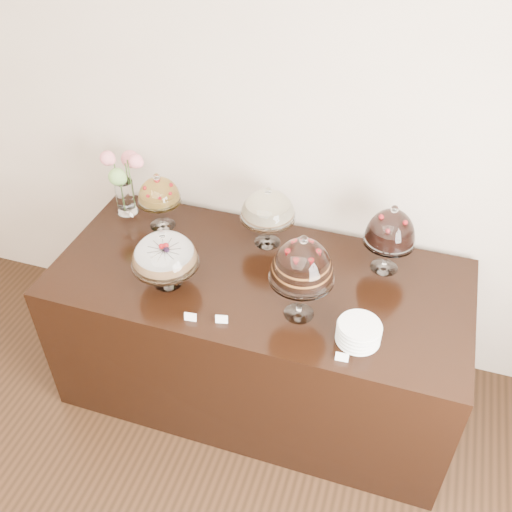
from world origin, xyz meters
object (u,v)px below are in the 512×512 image
(flower_vase, at_px, (124,179))
(cake_stand_choco_layer, at_px, (302,264))
(cake_stand_fruit_tart, at_px, (159,193))
(cake_stand_dark_choco, at_px, (391,230))
(cake_stand_sugar_sponge, at_px, (164,253))
(plate_stack, at_px, (359,332))
(display_counter, at_px, (259,335))
(cake_stand_cheesecake, at_px, (268,207))

(flower_vase, bearing_deg, cake_stand_choco_layer, -23.74)
(cake_stand_choco_layer, relative_size, cake_stand_fruit_tart, 1.36)
(cake_stand_dark_choco, distance_m, flower_vase, 1.55)
(cake_stand_sugar_sponge, xyz_separation_m, plate_stack, (1.01, -0.09, -0.15))
(display_counter, xyz_separation_m, cake_stand_choco_layer, (0.27, -0.20, 0.77))
(cake_stand_fruit_tart, bearing_deg, cake_stand_dark_choco, 0.67)
(cake_stand_choco_layer, xyz_separation_m, cake_stand_cheesecake, (-0.31, 0.49, -0.08))
(display_counter, height_order, cake_stand_sugar_sponge, cake_stand_sugar_sponge)
(display_counter, relative_size, cake_stand_fruit_tart, 6.28)
(cake_stand_dark_choco, bearing_deg, cake_stand_sugar_sponge, -156.04)
(cake_stand_choco_layer, xyz_separation_m, cake_stand_dark_choco, (0.35, 0.48, -0.07))
(display_counter, distance_m, cake_stand_fruit_tart, 0.99)
(display_counter, relative_size, flower_vase, 5.40)
(cake_stand_cheesecake, relative_size, cake_stand_fruit_tart, 1.04)
(cake_stand_sugar_sponge, xyz_separation_m, cake_stand_cheesecake, (0.39, 0.49, 0.04))
(display_counter, distance_m, cake_stand_sugar_sponge, 0.81)
(cake_stand_sugar_sponge, relative_size, plate_stack, 1.71)
(plate_stack, bearing_deg, display_counter, 153.65)
(display_counter, bearing_deg, cake_stand_sugar_sponge, -156.57)
(flower_vase, height_order, plate_stack, flower_vase)
(cake_stand_cheesecake, relative_size, cake_stand_dark_choco, 0.91)
(flower_vase, bearing_deg, cake_stand_fruit_tart, -14.78)
(display_counter, bearing_deg, cake_stand_choco_layer, -36.43)
(plate_stack, bearing_deg, cake_stand_choco_layer, 164.33)
(cake_stand_dark_choco, height_order, plate_stack, cake_stand_dark_choco)
(cake_stand_choco_layer, bearing_deg, plate_stack, -15.67)
(cake_stand_dark_choco, relative_size, cake_stand_fruit_tart, 1.14)
(cake_stand_sugar_sponge, bearing_deg, cake_stand_choco_layer, -0.78)
(display_counter, xyz_separation_m, cake_stand_sugar_sponge, (-0.44, -0.19, 0.65))
(cake_stand_dark_choco, bearing_deg, display_counter, -155.67)
(cake_stand_sugar_sponge, relative_size, flower_vase, 0.84)
(cake_stand_sugar_sponge, xyz_separation_m, cake_stand_choco_layer, (0.71, -0.01, 0.12))
(flower_vase, relative_size, plate_stack, 2.02)
(cake_stand_cheesecake, xyz_separation_m, cake_stand_fruit_tart, (-0.63, -0.03, -0.01))
(cake_stand_dark_choco, height_order, cake_stand_fruit_tart, cake_stand_dark_choco)
(plate_stack, bearing_deg, cake_stand_cheesecake, 136.82)
(cake_stand_choco_layer, distance_m, plate_stack, 0.41)
(display_counter, relative_size, cake_stand_cheesecake, 6.04)
(cake_stand_dark_choco, bearing_deg, cake_stand_cheesecake, 178.46)
(cake_stand_sugar_sponge, xyz_separation_m, cake_stand_dark_choco, (1.05, 0.47, 0.05))
(cake_stand_choco_layer, height_order, cake_stand_fruit_tart, cake_stand_choco_layer)
(cake_stand_choco_layer, xyz_separation_m, flower_vase, (-1.20, 0.53, -0.09))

